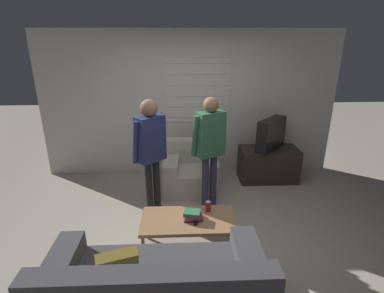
{
  "coord_description": "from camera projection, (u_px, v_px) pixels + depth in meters",
  "views": [
    {
      "loc": [
        -0.18,
        -3.19,
        2.44
      ],
      "look_at": [
        -0.01,
        0.67,
        1.0
      ],
      "focal_mm": 28.0,
      "sensor_mm": 36.0,
      "label": 1
    }
  ],
  "objects": [
    {
      "name": "ground_plane",
      "position": [
        195.0,
        237.0,
        3.84
      ],
      "size": [
        16.0,
        16.0,
        0.0
      ],
      "primitive_type": "plane",
      "color": "#B2A893"
    },
    {
      "name": "wall_back",
      "position": [
        190.0,
        105.0,
        5.29
      ],
      "size": [
        5.2,
        0.08,
        2.55
      ],
      "color": "silver",
      "rests_on": "ground_plane"
    },
    {
      "name": "couch_blue",
      "position": [
        156.0,
        292.0,
        2.66
      ],
      "size": [
        1.96,
        0.93,
        0.8
      ],
      "rotation": [
        0.0,
        0.0,
        0.0
      ],
      "color": "#424247",
      "rests_on": "ground_plane"
    },
    {
      "name": "armchair_beige",
      "position": [
        191.0,
        171.0,
        4.98
      ],
      "size": [
        0.9,
        0.81,
        0.8
      ],
      "rotation": [
        0.0,
        0.0,
        3.1
      ],
      "color": "beige",
      "rests_on": "ground_plane"
    },
    {
      "name": "coffee_table",
      "position": [
        189.0,
        222.0,
        3.47
      ],
      "size": [
        1.09,
        0.57,
        0.44
      ],
      "color": "#9E754C",
      "rests_on": "ground_plane"
    },
    {
      "name": "tv_stand",
      "position": [
        268.0,
        164.0,
        5.29
      ],
      "size": [
        1.0,
        0.5,
        0.59
      ],
      "color": "#33281E",
      "rests_on": "ground_plane"
    },
    {
      "name": "tv",
      "position": [
        271.0,
        134.0,
        5.1
      ],
      "size": [
        0.61,
        0.64,
        0.53
      ],
      "rotation": [
        0.0,
        0.0,
        3.96
      ],
      "color": "black",
      "rests_on": "tv_stand"
    },
    {
      "name": "person_left_standing",
      "position": [
        150.0,
        144.0,
        4.02
      ],
      "size": [
        0.47,
        0.77,
        1.68
      ],
      "rotation": [
        0.0,
        0.0,
        0.76
      ],
      "color": "black",
      "rests_on": "ground_plane"
    },
    {
      "name": "person_right_standing",
      "position": [
        210.0,
        140.0,
        4.18
      ],
      "size": [
        0.51,
        0.82,
        1.67
      ],
      "rotation": [
        0.0,
        0.0,
        0.47
      ],
      "color": "#33384C",
      "rests_on": "ground_plane"
    },
    {
      "name": "book_stack",
      "position": [
        193.0,
        215.0,
        3.44
      ],
      "size": [
        0.23,
        0.19,
        0.11
      ],
      "color": "maroon",
      "rests_on": "coffee_table"
    },
    {
      "name": "soda_can",
      "position": [
        208.0,
        206.0,
        3.6
      ],
      "size": [
        0.07,
        0.07,
        0.13
      ],
      "color": "red",
      "rests_on": "coffee_table"
    },
    {
      "name": "spare_remote",
      "position": [
        196.0,
        221.0,
        3.4
      ],
      "size": [
        0.04,
        0.13,
        0.02
      ],
      "rotation": [
        0.0,
        0.0,
        -0.03
      ],
      "color": "black",
      "rests_on": "coffee_table"
    }
  ]
}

